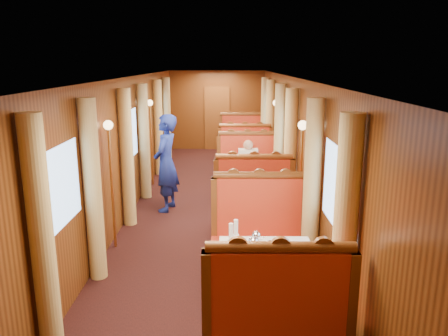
{
  "coord_description": "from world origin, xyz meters",
  "views": [
    {
      "loc": [
        0.31,
        -7.98,
        2.77
      ],
      "look_at": [
        0.26,
        -0.94,
        1.05
      ],
      "focal_mm": 35.0,
      "sensor_mm": 36.0,
      "label": 1
    }
  ],
  "objects_px": {
    "banquette_mid_aft": "(247,175)",
    "passenger": "(248,163)",
    "steward": "(166,163)",
    "banquette_mid_fwd": "(253,205)",
    "banquette_near_fwd": "(276,330)",
    "table_mid": "(250,191)",
    "banquette_near_aft": "(259,240)",
    "teapot_left": "(254,247)",
    "tea_tray": "(257,251)",
    "table_far": "(243,153)",
    "fruit_plate": "(294,251)",
    "rose_vase_mid": "(250,162)",
    "table_near": "(266,280)",
    "banquette_far_fwd": "(245,160)",
    "banquette_far_aft": "(242,145)",
    "rose_vase_far": "(242,133)",
    "teapot_back": "(256,241)",
    "teapot_right": "(269,250)"
  },
  "relations": [
    {
      "from": "banquette_far_fwd",
      "to": "passenger",
      "type": "bearing_deg",
      "value": -90.0
    },
    {
      "from": "banquette_mid_aft",
      "to": "passenger",
      "type": "distance_m",
      "value": 0.4
    },
    {
      "from": "banquette_near_aft",
      "to": "fruit_plate",
      "type": "xyz_separation_m",
      "value": [
        0.29,
        -1.1,
        0.35
      ]
    },
    {
      "from": "rose_vase_mid",
      "to": "steward",
      "type": "xyz_separation_m",
      "value": [
        -1.57,
        -0.05,
        -0.01
      ]
    },
    {
      "from": "teapot_left",
      "to": "banquette_near_fwd",
      "type": "bearing_deg",
      "value": -60.45
    },
    {
      "from": "rose_vase_far",
      "to": "banquette_near_fwd",
      "type": "bearing_deg",
      "value": -89.74
    },
    {
      "from": "banquette_near_fwd",
      "to": "banquette_far_aft",
      "type": "bearing_deg",
      "value": 90.0
    },
    {
      "from": "teapot_left",
      "to": "steward",
      "type": "xyz_separation_m",
      "value": [
        -1.43,
        3.6,
        0.1
      ]
    },
    {
      "from": "fruit_plate",
      "to": "banquette_mid_aft",
      "type": "bearing_deg",
      "value": 93.64
    },
    {
      "from": "banquette_mid_fwd",
      "to": "steward",
      "type": "relative_size",
      "value": 0.73
    },
    {
      "from": "teapot_back",
      "to": "rose_vase_mid",
      "type": "xyz_separation_m",
      "value": [
        0.1,
        3.46,
        0.11
      ]
    },
    {
      "from": "banquette_mid_fwd",
      "to": "rose_vase_mid",
      "type": "distance_m",
      "value": 1.15
    },
    {
      "from": "banquette_near_fwd",
      "to": "banquette_far_fwd",
      "type": "distance_m",
      "value": 7.0
    },
    {
      "from": "banquette_near_aft",
      "to": "banquette_far_fwd",
      "type": "relative_size",
      "value": 1.0
    },
    {
      "from": "teapot_left",
      "to": "teapot_back",
      "type": "bearing_deg",
      "value": 98.11
    },
    {
      "from": "fruit_plate",
      "to": "rose_vase_far",
      "type": "bearing_deg",
      "value": 92.66
    },
    {
      "from": "banquette_mid_fwd",
      "to": "table_far",
      "type": "distance_m",
      "value": 4.51
    },
    {
      "from": "table_mid",
      "to": "steward",
      "type": "height_order",
      "value": "steward"
    },
    {
      "from": "banquette_mid_fwd",
      "to": "rose_vase_far",
      "type": "bearing_deg",
      "value": 90.46
    },
    {
      "from": "steward",
      "to": "banquette_mid_fwd",
      "type": "bearing_deg",
      "value": 69.04
    },
    {
      "from": "teapot_right",
      "to": "rose_vase_mid",
      "type": "xyz_separation_m",
      "value": [
        -0.02,
        3.68,
        0.11
      ]
    },
    {
      "from": "banquette_near_fwd",
      "to": "banquette_mid_aft",
      "type": "xyz_separation_m",
      "value": [
        0.0,
        5.53,
        0.0
      ]
    },
    {
      "from": "table_near",
      "to": "teapot_left",
      "type": "xyz_separation_m",
      "value": [
        -0.15,
        -0.12,
        0.45
      ]
    },
    {
      "from": "banquette_far_fwd",
      "to": "passenger",
      "type": "height_order",
      "value": "banquette_far_fwd"
    },
    {
      "from": "table_near",
      "to": "banquette_far_fwd",
      "type": "height_order",
      "value": "banquette_far_fwd"
    },
    {
      "from": "table_mid",
      "to": "banquette_far_fwd",
      "type": "relative_size",
      "value": 0.78
    },
    {
      "from": "banquette_far_fwd",
      "to": "teapot_right",
      "type": "distance_m",
      "value": 6.16
    },
    {
      "from": "table_near",
      "to": "tea_tray",
      "type": "relative_size",
      "value": 3.09
    },
    {
      "from": "tea_tray",
      "to": "rose_vase_far",
      "type": "relative_size",
      "value": 0.94
    },
    {
      "from": "banquette_near_fwd",
      "to": "table_mid",
      "type": "xyz_separation_m",
      "value": [
        0.0,
        4.51,
        -0.05
      ]
    },
    {
      "from": "banquette_mid_aft",
      "to": "rose_vase_mid",
      "type": "xyz_separation_m",
      "value": [
        -0.01,
        -0.99,
        0.5
      ]
    },
    {
      "from": "teapot_left",
      "to": "fruit_plate",
      "type": "xyz_separation_m",
      "value": [
        0.44,
        0.04,
        -0.05
      ]
    },
    {
      "from": "rose_vase_mid",
      "to": "passenger",
      "type": "bearing_deg",
      "value": 89.31
    },
    {
      "from": "table_near",
      "to": "table_far",
      "type": "bearing_deg",
      "value": 90.0
    },
    {
      "from": "banquette_far_fwd",
      "to": "teapot_left",
      "type": "xyz_separation_m",
      "value": [
        -0.15,
        -6.11,
        0.4
      ]
    },
    {
      "from": "fruit_plate",
      "to": "rose_vase_far",
      "type": "xyz_separation_m",
      "value": [
        -0.33,
        7.05,
        0.16
      ]
    },
    {
      "from": "table_mid",
      "to": "tea_tray",
      "type": "distance_m",
      "value": 3.58
    },
    {
      "from": "banquette_mid_aft",
      "to": "table_far",
      "type": "bearing_deg",
      "value": 90.0
    },
    {
      "from": "banquette_mid_aft",
      "to": "tea_tray",
      "type": "relative_size",
      "value": 3.94
    },
    {
      "from": "table_mid",
      "to": "teapot_right",
      "type": "relative_size",
      "value": 6.57
    },
    {
      "from": "passenger",
      "to": "steward",
      "type": "bearing_deg",
      "value": -153.43
    },
    {
      "from": "banquette_near_aft",
      "to": "steward",
      "type": "xyz_separation_m",
      "value": [
        -1.58,
        2.46,
        0.49
      ]
    },
    {
      "from": "banquette_near_aft",
      "to": "rose_vase_mid",
      "type": "relative_size",
      "value": 3.72
    },
    {
      "from": "passenger",
      "to": "fruit_plate",
      "type": "bearing_deg",
      "value": -86.15
    },
    {
      "from": "table_far",
      "to": "teapot_left",
      "type": "relative_size",
      "value": 5.97
    },
    {
      "from": "tea_tray",
      "to": "passenger",
      "type": "height_order",
      "value": "passenger"
    },
    {
      "from": "banquette_near_aft",
      "to": "teapot_left",
      "type": "xyz_separation_m",
      "value": [
        -0.15,
        -1.13,
        0.4
      ]
    },
    {
      "from": "banquette_far_fwd",
      "to": "fruit_plate",
      "type": "height_order",
      "value": "banquette_far_fwd"
    },
    {
      "from": "banquette_far_fwd",
      "to": "banquette_far_aft",
      "type": "distance_m",
      "value": 2.03
    },
    {
      "from": "banquette_near_aft",
      "to": "tea_tray",
      "type": "distance_m",
      "value": 1.13
    }
  ]
}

